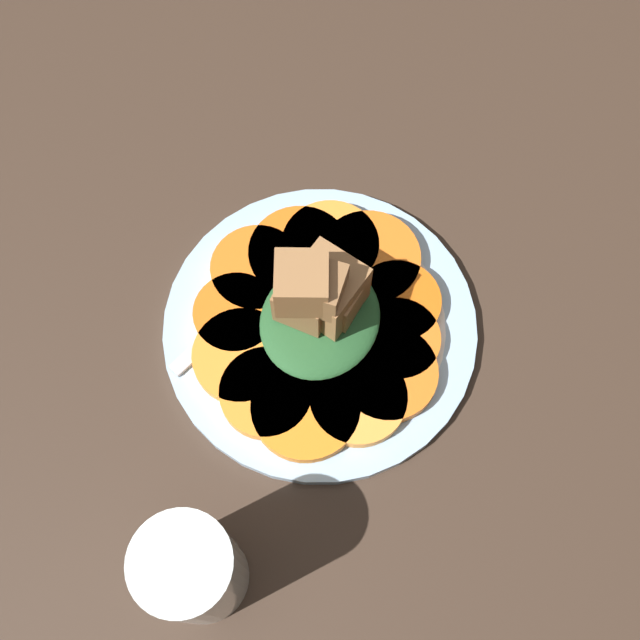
# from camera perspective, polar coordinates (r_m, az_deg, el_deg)

# --- Properties ---
(table_slab) EXTENTS (1.20, 1.20, 0.02)m
(table_slab) POSITION_cam_1_polar(r_m,az_deg,el_deg) (0.66, -0.00, -1.01)
(table_slab) COLOR #38281E
(table_slab) RESTS_ON ground
(plate) EXTENTS (0.25, 0.25, 0.01)m
(plate) POSITION_cam_1_polar(r_m,az_deg,el_deg) (0.64, -0.00, -0.52)
(plate) COLOR #99B7D1
(plate) RESTS_ON table_slab
(carrot_slice_0) EXTENTS (0.08, 0.08, 0.01)m
(carrot_slice_0) POSITION_cam_1_polar(r_m,az_deg,el_deg) (0.61, -1.02, -6.22)
(carrot_slice_0) COLOR orange
(carrot_slice_0) RESTS_ON plate
(carrot_slice_1) EXTENTS (0.07, 0.07, 0.01)m
(carrot_slice_1) POSITION_cam_1_polar(r_m,az_deg,el_deg) (0.61, 2.73, -5.55)
(carrot_slice_1) COLOR #F99539
(carrot_slice_1) RESTS_ON plate
(carrot_slice_2) EXTENTS (0.08, 0.08, 0.01)m
(carrot_slice_2) POSITION_cam_1_polar(r_m,az_deg,el_deg) (0.62, 4.82, -3.79)
(carrot_slice_2) COLOR orange
(carrot_slice_2) RESTS_ON plate
(carrot_slice_3) EXTENTS (0.07, 0.07, 0.01)m
(carrot_slice_3) POSITION_cam_1_polar(r_m,az_deg,el_deg) (0.63, 5.51, -1.41)
(carrot_slice_3) COLOR orange
(carrot_slice_3) RESTS_ON plate
(carrot_slice_4) EXTENTS (0.07, 0.07, 0.01)m
(carrot_slice_4) POSITION_cam_1_polar(r_m,az_deg,el_deg) (0.64, 5.52, 1.26)
(carrot_slice_4) COLOR #D55F13
(carrot_slice_4) RESTS_ON plate
(carrot_slice_5) EXTENTS (0.08, 0.08, 0.01)m
(carrot_slice_5) POSITION_cam_1_polar(r_m,az_deg,el_deg) (0.65, 3.49, 4.35)
(carrot_slice_5) COLOR orange
(carrot_slice_5) RESTS_ON plate
(carrot_slice_6) EXTENTS (0.08, 0.08, 0.01)m
(carrot_slice_6) POSITION_cam_1_polar(r_m,az_deg,el_deg) (0.66, 0.74, 5.28)
(carrot_slice_6) COLOR orange
(carrot_slice_6) RESTS_ON plate
(carrot_slice_7) EXTENTS (0.08, 0.08, 0.01)m
(carrot_slice_7) POSITION_cam_1_polar(r_m,az_deg,el_deg) (0.66, -1.45, 4.71)
(carrot_slice_7) COLOR orange
(carrot_slice_7) RESTS_ON plate
(carrot_slice_8) EXTENTS (0.08, 0.08, 0.01)m
(carrot_slice_8) POSITION_cam_1_polar(r_m,az_deg,el_deg) (0.65, -4.50, 3.63)
(carrot_slice_8) COLOR orange
(carrot_slice_8) RESTS_ON plate
(carrot_slice_9) EXTENTS (0.07, 0.07, 0.01)m
(carrot_slice_9) POSITION_cam_1_polar(r_m,az_deg,el_deg) (0.64, -6.00, 0.44)
(carrot_slice_9) COLOR orange
(carrot_slice_9) RESTS_ON plate
(carrot_slice_10) EXTENTS (0.08, 0.08, 0.01)m
(carrot_slice_10) POSITION_cam_1_polar(r_m,az_deg,el_deg) (0.62, -5.58, -2.58)
(carrot_slice_10) COLOR orange
(carrot_slice_10) RESTS_ON plate
(carrot_slice_11) EXTENTS (0.07, 0.07, 0.01)m
(carrot_slice_11) POSITION_cam_1_polar(r_m,az_deg,el_deg) (0.61, -3.85, -5.19)
(carrot_slice_11) COLOR orange
(carrot_slice_11) RESTS_ON plate
(center_pile) EXTENTS (0.10, 0.09, 0.10)m
(center_pile) POSITION_cam_1_polar(r_m,az_deg,el_deg) (0.61, 0.03, 1.19)
(center_pile) COLOR #235128
(center_pile) RESTS_ON plate
(fork) EXTENTS (0.17, 0.07, 0.00)m
(fork) POSITION_cam_1_polar(r_m,az_deg,el_deg) (0.65, -4.36, 1.84)
(fork) COLOR #B2B2B7
(fork) RESTS_ON plate
(water_glass) EXTENTS (0.06, 0.06, 0.11)m
(water_glass) POSITION_cam_1_polar(r_m,az_deg,el_deg) (0.55, -9.00, -17.19)
(water_glass) COLOR silver
(water_glass) RESTS_ON table_slab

